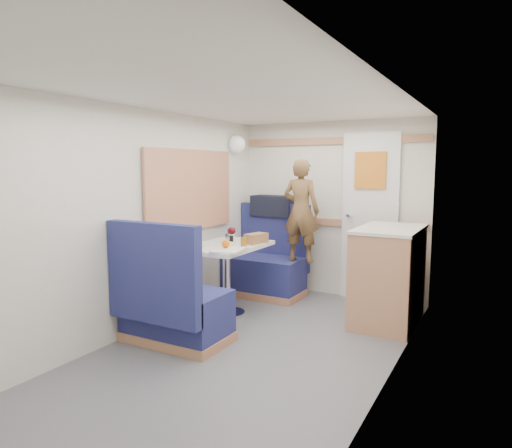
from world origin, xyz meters
The scene contains 28 objects.
floor centered at (0.00, 0.00, 0.00)m, with size 4.50×4.50×0.00m, color #515156.
ceiling centered at (0.00, 0.00, 2.00)m, with size 4.50×4.50×0.00m, color silver.
wall_back centered at (0.00, 2.25, 1.00)m, with size 2.20×0.02×2.00m, color silver.
wall_left centered at (-1.10, 0.00, 1.00)m, with size 0.02×4.50×2.00m, color silver.
wall_right centered at (1.10, 0.00, 1.00)m, with size 0.02×4.50×2.00m, color silver.
oak_trim_low centered at (0.00, 2.23, 0.85)m, with size 2.15×0.02×0.08m, color #AB6C4D.
oak_trim_high centered at (0.00, 2.23, 1.78)m, with size 2.15×0.02×0.08m, color #AB6C4D.
side_window centered at (-1.08, 1.00, 1.25)m, with size 0.04×1.30×0.72m, color #99A38B.
rear_door centered at (0.45, 2.22, 0.97)m, with size 0.62×0.12×1.86m.
dinette_table centered at (-0.65, 1.00, 0.57)m, with size 0.62×0.92×0.72m.
bench_far centered at (-0.65, 1.86, 0.30)m, with size 0.90×0.59×1.05m.
bench_near centered at (-0.65, 0.14, 0.30)m, with size 0.90×0.59×1.05m.
ledge centered at (-0.65, 2.12, 0.88)m, with size 0.90×0.14×0.04m, color #AB6C4D.
dome_light centered at (-1.04, 1.85, 1.75)m, with size 0.20×0.20×0.20m, color white.
galley_counter centered at (0.82, 1.55, 0.47)m, with size 0.57×0.92×0.92m.
person centered at (-0.19, 1.79, 1.01)m, with size 0.41×0.27×1.13m, color brown.
duffel_bag centered at (-0.69, 2.12, 1.02)m, with size 0.51×0.25×0.25m, color black.
tray centered at (-0.44, 0.71, 0.73)m, with size 0.25×0.33×0.02m, color white.
orange_fruit centered at (-0.50, 0.74, 0.77)m, with size 0.07×0.07×0.07m, color orange.
cheese_block centered at (-0.55, 0.86, 0.76)m, with size 0.10×0.06×0.04m, color #EBE487.
wine_glass centered at (-0.63, 1.06, 0.84)m, with size 0.08×0.08×0.17m.
tumbler_left centered at (-0.86, 0.77, 0.77)m, with size 0.07×0.07×0.11m, color white.
tumbler_mid centered at (-0.74, 1.23, 0.78)m, with size 0.08×0.08×0.12m, color silver.
tumbler_right centered at (-0.67, 1.05, 0.77)m, with size 0.06×0.06×0.10m, color white.
beer_glass centered at (-0.43, 0.95, 0.77)m, with size 0.06×0.06×0.09m, color #965E15.
pepper_grinder centered at (-0.54, 0.91, 0.77)m, with size 0.04×0.04×0.11m, color black.
salt_grinder centered at (-0.61, 1.05, 0.77)m, with size 0.04×0.04×0.10m, color silver.
bread_loaf centered at (-0.43, 1.20, 0.77)m, with size 0.13×0.24×0.10m, color brown.
Camera 1 is at (1.75, -2.78, 1.47)m, focal length 32.00 mm.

